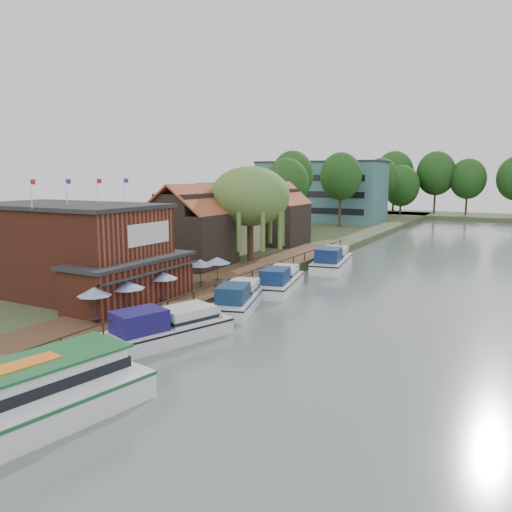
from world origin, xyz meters
The scene contains 26 objects.
ground centered at (0.00, 0.00, 0.00)m, with size 260.00×260.00×0.00m, color slate.
land_bank centered at (-30.00, 35.00, 0.50)m, with size 50.00×140.00×1.00m, color #384728.
quay_deck centered at (-8.00, 10.00, 1.05)m, with size 6.00×50.00×0.10m, color #47301E.
quay_rail centered at (-5.30, 10.50, 1.50)m, with size 0.20×49.00×1.00m, color black, non-canonical shape.
pub centered at (-14.00, -1.00, 4.65)m, with size 20.00×11.00×7.30m, color maroon, non-canonical shape.
hotel_block centered at (-22.00, 70.00, 7.15)m, with size 25.40×12.40×12.30m, color #38666B, non-canonical shape.
cottage_a centered at (-15.00, 14.00, 5.25)m, with size 8.60×7.60×8.50m, color black, non-canonical shape.
cottage_b centered at (-18.00, 24.00, 5.25)m, with size 9.60×8.60×8.50m, color beige, non-canonical shape.
cottage_c centered at (-14.00, 33.00, 5.25)m, with size 7.60×7.60×8.50m, color black, non-canonical shape.
willow centered at (-10.50, 19.00, 6.21)m, with size 8.60×8.60×10.43m, color #476B2D, non-canonical shape.
umbrella_0 centered at (-7.78, -6.18, 2.29)m, with size 2.18×2.18×2.38m, color navy, non-canonical shape.
umbrella_1 centered at (-7.37, -3.69, 2.29)m, with size 2.42×2.42×2.38m, color navy, non-canonical shape.
umbrella_2 centered at (-7.27, -0.04, 2.29)m, with size 2.20×2.20×2.38m, color navy, non-canonical shape.
umbrella_3 centered at (-7.93, 5.70, 2.29)m, with size 2.13×2.13×2.38m, color navy, non-canonical shape.
umbrella_4 centered at (-7.29, 7.35, 2.29)m, with size 2.36×2.36×2.38m, color navy, non-canonical shape.
cruiser_0 centered at (-3.55, -4.38, 1.21)m, with size 3.23×9.98×2.42m, color silver, non-canonical shape.
cruiser_1 centered at (-3.58, 4.67, 1.15)m, with size 3.09×9.58×2.31m, color silver, non-canonical shape.
cruiser_2 centered at (-3.51, 12.01, 1.18)m, with size 3.15×9.75×2.36m, color silver, non-canonical shape.
cruiser_3 centered at (-2.92, 24.22, 1.34)m, with size 3.52×10.86×2.67m, color silver, non-canonical shape.
swan centered at (-4.50, -13.00, 0.22)m, with size 0.44×0.44×0.44m, color white.
bank_tree_0 centered at (-17.65, 43.74, 7.06)m, with size 6.96×6.96×12.13m, color #143811, non-canonical shape.
bank_tree_1 centered at (-18.81, 48.44, 7.74)m, with size 6.99×6.99×13.48m, color #143811, non-canonical shape.
bank_tree_2 centered at (-14.15, 59.31, 7.77)m, with size 7.49×7.49×13.54m, color #143811, non-canonical shape.
bank_tree_3 centered at (-15.02, 77.07, 7.27)m, with size 6.78×6.78×12.54m, color #143811, non-canonical shape.
bank_tree_4 centered at (-13.37, 84.59, 7.63)m, with size 7.71×7.71×13.26m, color #143811, non-canonical shape.
bank_tree_5 centered at (-11.00, 94.69, 6.91)m, with size 8.59×8.59×11.82m, color #143811, non-canonical shape.
Camera 1 is at (15.83, -28.32, 10.47)m, focal length 35.00 mm.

